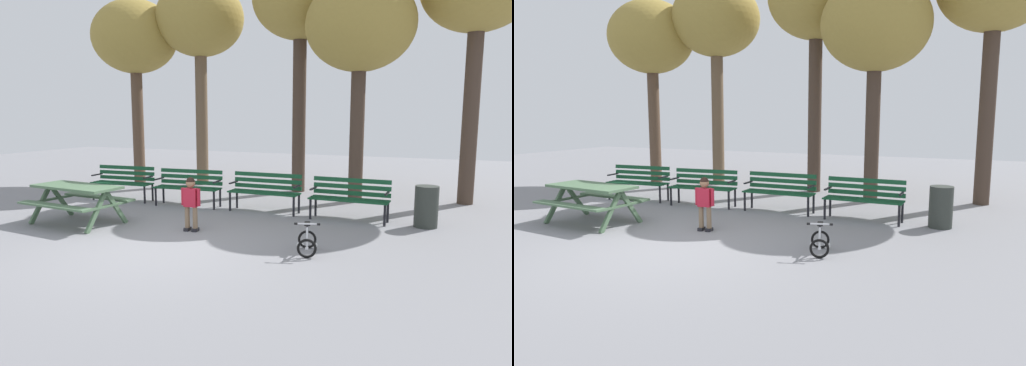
% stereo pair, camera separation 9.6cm
% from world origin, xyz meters
% --- Properties ---
extents(ground, '(36.00, 36.00, 0.00)m').
position_xyz_m(ground, '(0.00, 0.00, 0.00)').
color(ground, gray).
extents(picnic_table, '(1.92, 1.50, 0.79)m').
position_xyz_m(picnic_table, '(-2.44, 0.87, 0.59)').
color(picnic_table, '#4C6B4C').
rests_on(picnic_table, ground).
extents(park_bench_far_left, '(1.63, 0.57, 0.85)m').
position_xyz_m(park_bench_far_left, '(-3.27, 3.32, 0.51)').
color(park_bench_far_left, '#144728').
rests_on(park_bench_far_left, ground).
extents(park_bench_left, '(1.63, 0.58, 0.85)m').
position_xyz_m(park_bench_left, '(-1.37, 3.31, 0.51)').
color(park_bench_left, '#144728').
rests_on(park_bench_left, ground).
extents(park_bench_right, '(1.60, 0.46, 0.85)m').
position_xyz_m(park_bench_right, '(0.54, 3.40, 0.51)').
color(park_bench_right, '#144728').
rests_on(park_bench_right, ground).
extents(park_bench_far_right, '(1.61, 0.50, 0.85)m').
position_xyz_m(park_bench_far_right, '(2.44, 3.28, 0.51)').
color(park_bench_far_right, '#144728').
rests_on(park_bench_far_right, ground).
extents(child_standing, '(0.38, 0.18, 1.01)m').
position_xyz_m(child_standing, '(-0.07, 1.23, 0.59)').
color(child_standing, '#7F664C').
rests_on(child_standing, ground).
extents(kids_bicycle, '(0.49, 0.62, 0.54)m').
position_xyz_m(kids_bicycle, '(2.32, 0.74, 0.20)').
color(kids_bicycle, black).
rests_on(kids_bicycle, ground).
extents(trash_bin, '(0.44, 0.44, 0.80)m').
position_xyz_m(trash_bin, '(3.92, 3.27, 0.40)').
color(trash_bin, '#2D332D').
rests_on(trash_bin, ground).
extents(tree_far_left, '(2.60, 2.60, 5.58)m').
position_xyz_m(tree_far_left, '(-4.84, 6.05, 4.40)').
color(tree_far_left, brown).
rests_on(tree_far_left, ground).
extents(tree_left, '(2.60, 2.60, 6.03)m').
position_xyz_m(tree_left, '(-2.78, 6.45, 4.83)').
color(tree_left, brown).
rests_on(tree_left, ground).
extents(tree_center, '(2.60, 2.60, 6.31)m').
position_xyz_m(tree_center, '(0.36, 6.32, 5.10)').
color(tree_center, '#423328').
rests_on(tree_center, ground).
extents(tree_right, '(2.60, 2.60, 5.35)m').
position_xyz_m(tree_right, '(2.13, 5.41, 4.18)').
color(tree_right, '#423328').
rests_on(tree_right, ground).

